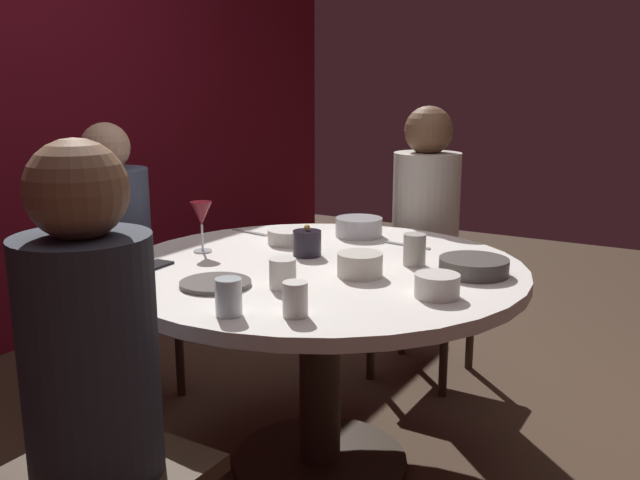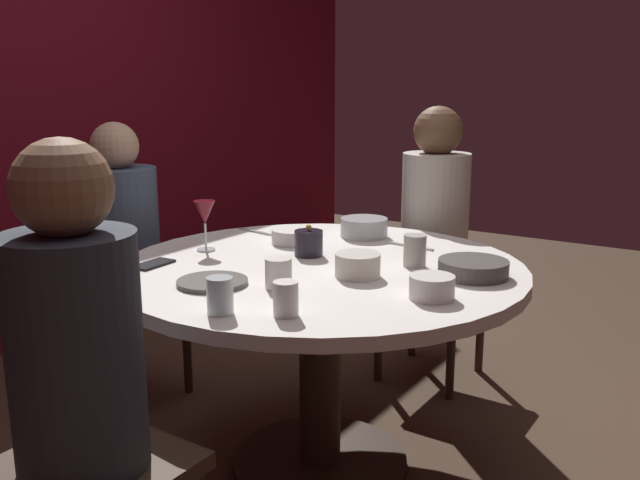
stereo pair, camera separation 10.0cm
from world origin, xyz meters
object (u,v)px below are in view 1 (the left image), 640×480
bowl_salad_center (360,265)px  bowl_sauce_side (290,236)px  bowl_rice_portion (437,285)px  cup_center_front (283,273)px  bowl_small_white (474,266)px  candle_holder (307,243)px  dinner_plate (216,284)px  cup_near_candle (295,299)px  cup_by_right_diner (229,297)px  cell_phone (152,266)px  bowl_serving_large (359,227)px  dining_table (320,308)px  wine_glass (201,216)px  seated_diner_back (111,235)px  seated_diner_left (90,357)px  seated_diner_right (426,214)px  cup_by_left_diner (414,250)px

bowl_salad_center → bowl_sauce_side: bearing=58.6°
bowl_rice_portion → cup_center_front: size_ratio=1.44×
bowl_small_white → candle_holder: bearing=96.3°
dinner_plate → cup_near_candle: bearing=-106.9°
cup_by_right_diner → cup_center_front: cup_by_right_diner is taller
cell_phone → bowl_rice_portion: 0.91m
bowl_serving_large → bowl_small_white: bearing=-118.4°
cell_phone → bowl_serving_large: bowl_serving_large is taller
dining_table → wine_glass: (-0.07, 0.43, 0.28)m
dinner_plate → seated_diner_back: bearing=66.2°
wine_glass → bowl_salad_center: (0.01, -0.61, -0.09)m
bowl_serving_large → bowl_sauce_side: bearing=145.8°
seated_diner_left → cup_near_candle: bearing=-23.9°
wine_glass → bowl_sauce_side: bearing=-35.6°
cell_phone → bowl_salad_center: 0.66m
bowl_serving_large → bowl_salad_center: size_ratio=1.30×
bowl_sauce_side → bowl_rice_portion: bowl_rice_portion is taller
seated_diner_right → bowl_small_white: (-0.76, -0.47, 0.01)m
bowl_rice_portion → candle_holder: bearing=69.1°
bowl_small_white → cup_near_candle: (-0.60, 0.26, 0.02)m
wine_glass → dining_table: bearing=-81.3°
cup_near_candle → seated_diner_right: bearing=8.6°
bowl_salad_center → cup_near_candle: bearing=-175.6°
wine_glass → bowl_rice_portion: wine_glass is taller
cell_phone → bowl_rice_portion: (0.17, -0.89, 0.03)m
seated_diner_back → seated_diner_right: size_ratio=0.96×
seated_diner_right → bowl_rice_portion: 1.13m
candle_holder → cup_near_candle: (-0.54, -0.30, 0.00)m
seated_diner_left → cup_near_candle: seated_diner_left is taller
bowl_rice_portion → cell_phone: bearing=101.0°
bowl_small_white → cup_near_candle: bearing=156.7°
candle_holder → seated_diner_left: bearing=-174.6°
seated_diner_left → bowl_rice_portion: seated_diner_left is taller
cell_phone → cup_by_right_diner: 0.55m
wine_glass → bowl_rice_portion: 0.89m
dinner_plate → bowl_serving_large: bearing=-3.5°
bowl_small_white → cell_phone: bearing=116.1°
seated_diner_left → bowl_salad_center: size_ratio=8.61×
cell_phone → bowl_serving_large: 0.82m
candle_holder → bowl_small_white: bearing=-83.7°
dining_table → cup_near_candle: bearing=-156.1°
seated_diner_left → wine_glass: size_ratio=6.74×
cup_by_left_diner → cup_center_front: bearing=152.5°
candle_holder → bowl_rice_portion: candle_holder is taller
dining_table → cell_phone: size_ratio=9.44×
dinner_plate → bowl_rice_portion: bearing=-68.7°
candle_holder → cup_by_left_diner: 0.37m
cell_phone → dining_table: bearing=31.6°
wine_glass → cup_center_front: bearing=-114.3°
seated_diner_back → bowl_sauce_side: seated_diner_back is taller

